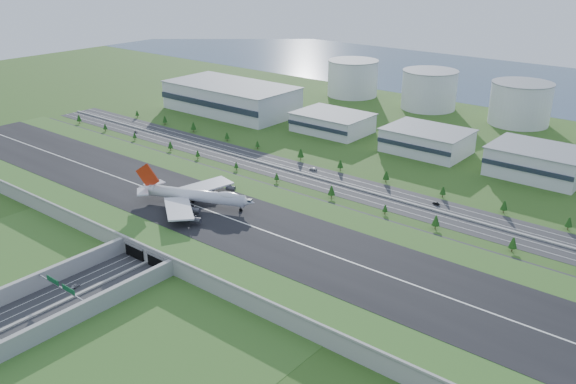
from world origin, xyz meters
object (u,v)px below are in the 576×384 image
Objects in this scene: car_2 at (126,286)px; car_4 at (136,132)px; boeing_747 at (195,195)px; car_7 at (313,169)px; car_5 at (436,203)px; car_0 at (74,286)px; fuel_tank_a at (353,78)px.

car_4 is at bearing -18.78° from car_2.
car_7 is (2.67, 105.18, -13.31)m from boeing_747.
car_0 is at bearing -11.03° from car_5.
car_4 is at bearing 130.15° from car_0.
car_4 is 259.38m from car_5.
car_2 is 1.36× the size of car_4.
car_5 is (82.67, 188.75, -0.12)m from car_0.
car_4 is (-62.72, -224.44, -16.70)m from fuel_tank_a.
car_7 is at bearing -78.76° from car_5.
car_7 is at bearing 67.02° from boeing_747.
car_7 reaches higher than car_5.
car_2 is at bearing -116.67° from car_4.
car_2 is at bearing -7.75° from car_5.
boeing_747 is 13.50× the size of car_0.
fuel_tank_a is at bearing -3.49° from car_4.
fuel_tank_a is 402.92m from car_2.
car_5 is at bearing 76.18° from car_7.
boeing_747 reaches higher than car_7.
car_7 is (103.48, -204.26, -16.57)m from fuel_tank_a.
fuel_tank_a is 0.74× the size of boeing_747.
fuel_tank_a is at bearing -50.93° from car_2.
fuel_tank_a is 11.30× the size of car_5.
car_5 is at bearing -90.36° from car_2.
boeing_747 is 140.87m from car_5.
boeing_747 is 184.79m from car_4.
fuel_tank_a reaches higher than car_7.
car_0 is (12.55, -85.80, -13.26)m from boeing_747.
boeing_747 reaches higher than car_5.
car_4 is 0.90× the size of car_5.
car_2 is (18.05, 14.72, -0.10)m from car_0.
car_7 is at bearing -63.13° from fuel_tank_a.
fuel_tank_a reaches higher than car_2.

